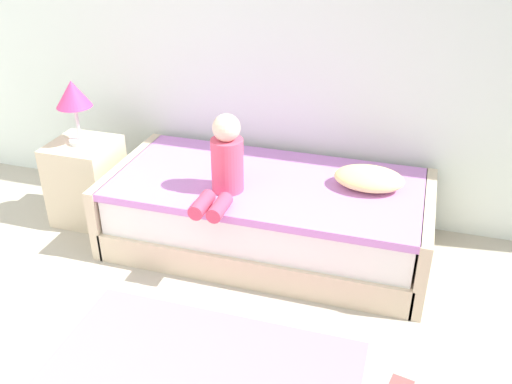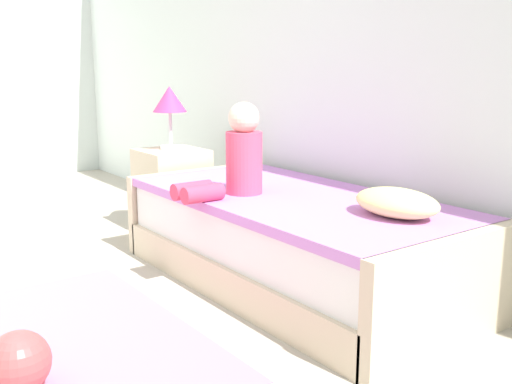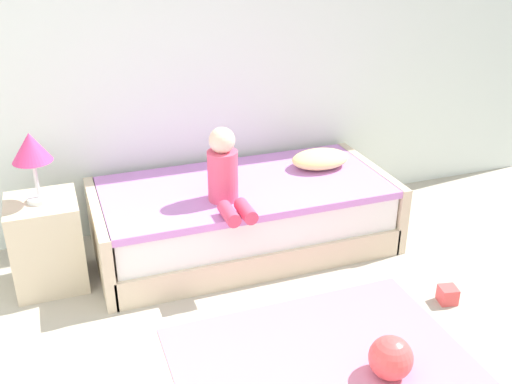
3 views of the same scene
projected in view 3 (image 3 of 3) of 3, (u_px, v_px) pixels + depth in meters
name	position (u px, v px, depth m)	size (l,w,h in m)	color
wall_rear	(125.00, 38.00, 4.10)	(7.20, 0.10, 2.90)	silver
bed	(244.00, 216.00, 4.30)	(2.11, 1.00, 0.50)	beige
nightstand	(47.00, 243.00, 3.85)	(0.44, 0.44, 0.60)	beige
table_lamp	(31.00, 151.00, 3.58)	(0.24, 0.24, 0.45)	silver
child_figure	(225.00, 174.00, 3.85)	(0.20, 0.51, 0.50)	#E04C6B
pillow	(320.00, 159.00, 4.45)	(0.44, 0.30, 0.13)	#F2E58C
toy_ball	(391.00, 358.00, 3.13)	(0.24, 0.24, 0.24)	#E54C4C
area_rug	(320.00, 358.00, 3.30)	(1.60, 1.10, 0.01)	pink
toy_block	(448.00, 295.00, 3.75)	(0.11, 0.11, 0.11)	#E54C4C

